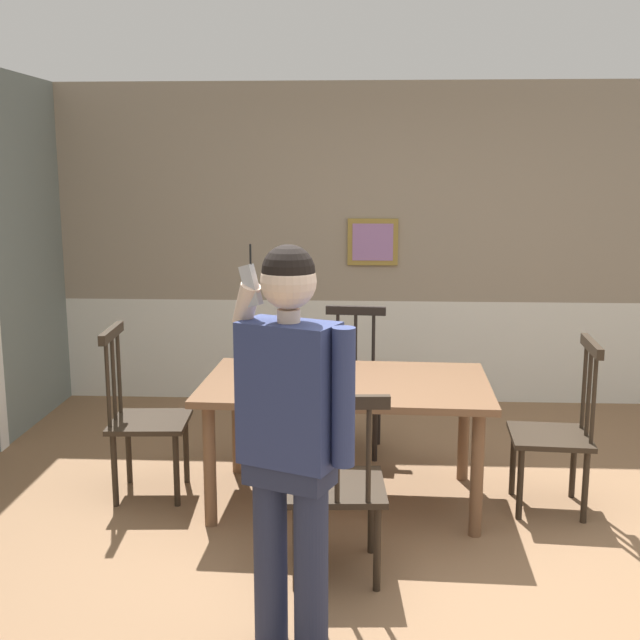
# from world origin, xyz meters

# --- Properties ---
(ground_plane) EXTENTS (6.31, 6.31, 0.00)m
(ground_plane) POSITION_xyz_m (0.00, 0.00, 0.00)
(ground_plane) COLOR #846042
(room_back_partition) EXTENTS (5.61, 0.17, 2.63)m
(room_back_partition) POSITION_xyz_m (-0.00, 2.87, 1.27)
(room_back_partition) COLOR gray
(room_back_partition) RESTS_ON ground_plane
(dining_table) EXTENTS (1.68, 1.05, 0.74)m
(dining_table) POSITION_xyz_m (-0.32, 0.71, 0.65)
(dining_table) COLOR brown
(dining_table) RESTS_ON ground_plane
(chair_near_window) EXTENTS (0.46, 0.46, 0.99)m
(chair_near_window) POSITION_xyz_m (-0.29, 1.59, 0.48)
(chair_near_window) COLOR black
(chair_near_window) RESTS_ON ground_plane
(chair_by_doorway) EXTENTS (0.47, 0.47, 1.00)m
(chair_by_doorway) POSITION_xyz_m (0.89, 0.66, 0.47)
(chair_by_doorway) COLOR #2D2319
(chair_by_doorway) RESTS_ON ground_plane
(chair_at_table_head) EXTENTS (0.50, 0.50, 0.96)m
(chair_at_table_head) POSITION_xyz_m (-0.35, -0.18, 0.46)
(chair_at_table_head) COLOR #2D2319
(chair_at_table_head) RESTS_ON ground_plane
(chair_opposite_corner) EXTENTS (0.48, 0.48, 1.03)m
(chair_opposite_corner) POSITION_xyz_m (-1.53, 0.75, 0.49)
(chair_opposite_corner) COLOR #2D2319
(chair_opposite_corner) RESTS_ON ground_plane
(person_figure) EXTENTS (0.51, 0.34, 1.67)m
(person_figure) POSITION_xyz_m (-0.51, -0.77, 0.95)
(person_figure) COLOR #282E49
(person_figure) RESTS_ON ground_plane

